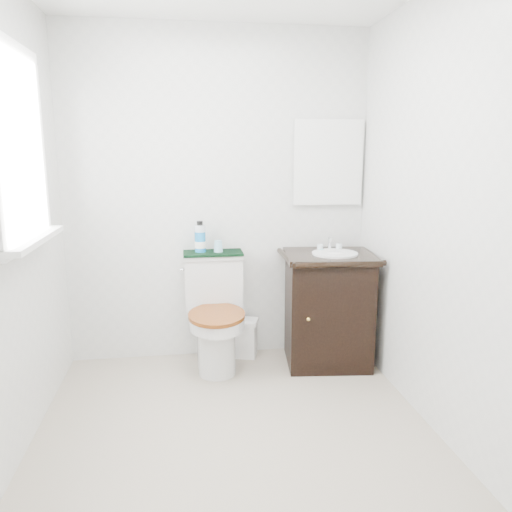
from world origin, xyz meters
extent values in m
plane|color=#B4A891|center=(0.00, 0.00, 0.00)|extent=(2.40, 2.40, 0.00)
plane|color=silver|center=(0.00, 1.20, 1.20)|extent=(2.40, 0.00, 2.40)
plane|color=silver|center=(0.00, -1.20, 1.20)|extent=(2.40, 0.00, 2.40)
plane|color=silver|center=(-1.10, 0.00, 1.20)|extent=(0.00, 2.40, 2.40)
plane|color=silver|center=(1.10, 0.00, 1.20)|extent=(0.00, 2.40, 2.40)
cube|color=white|center=(-1.07, 0.25, 1.55)|extent=(0.02, 0.70, 0.90)
cube|color=silver|center=(0.82, 1.18, 1.45)|extent=(0.50, 0.02, 0.60)
cylinder|color=silver|center=(-0.05, 0.82, 0.20)|extent=(0.26, 0.26, 0.40)
cube|color=silver|center=(-0.05, 1.07, 0.20)|extent=(0.26, 0.28, 0.40)
cube|color=silver|center=(-0.05, 1.09, 0.58)|extent=(0.42, 0.18, 0.38)
cube|color=silver|center=(-0.05, 1.09, 0.79)|extent=(0.44, 0.20, 0.03)
cylinder|color=silver|center=(-0.05, 0.78, 0.40)|extent=(0.38, 0.38, 0.08)
cylinder|color=#6E3110|center=(-0.05, 0.78, 0.45)|extent=(0.41, 0.41, 0.03)
cube|color=black|center=(0.77, 0.90, 0.39)|extent=(0.63, 0.55, 0.78)
cube|color=black|center=(0.77, 0.91, 0.80)|extent=(0.67, 0.60, 0.04)
cylinder|color=silver|center=(0.80, 0.87, 0.83)|extent=(0.32, 0.32, 0.01)
ellipsoid|color=silver|center=(0.80, 0.87, 0.77)|extent=(0.28, 0.28, 0.14)
cylinder|color=silver|center=(0.80, 1.01, 0.87)|extent=(0.02, 0.02, 0.10)
cube|color=white|center=(0.17, 1.10, 0.13)|extent=(0.21, 0.19, 0.26)
cube|color=white|center=(0.17, 1.10, 0.28)|extent=(0.24, 0.21, 0.03)
cube|color=black|center=(-0.05, 1.09, 0.81)|extent=(0.43, 0.22, 0.02)
cylinder|color=#1676C0|center=(-0.14, 1.10, 0.89)|extent=(0.08, 0.08, 0.15)
cylinder|color=silver|center=(-0.14, 1.10, 0.99)|extent=(0.08, 0.08, 0.05)
cylinder|color=black|center=(-0.14, 1.10, 1.03)|extent=(0.04, 0.04, 0.03)
cone|color=#87C4DE|center=(-0.01, 1.09, 0.86)|extent=(0.07, 0.07, 0.08)
ellipsoid|color=#1A7B7D|center=(0.73, 0.99, 0.83)|extent=(0.06, 0.04, 0.02)
camera|label=1|loc=(-0.25, -2.45, 1.53)|focal=35.00mm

